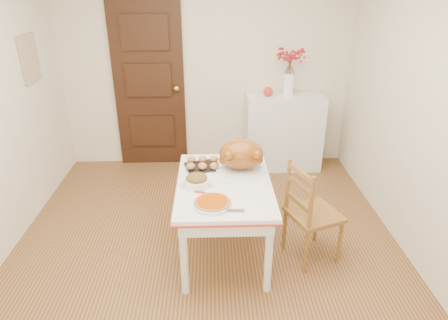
{
  "coord_description": "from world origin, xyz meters",
  "views": [
    {
      "loc": [
        0.05,
        -2.8,
        2.23
      ],
      "look_at": [
        0.15,
        0.11,
        0.87
      ],
      "focal_mm": 31.67,
      "sensor_mm": 36.0,
      "label": 1
    }
  ],
  "objects_px": {
    "kitchen_table": "(224,218)",
    "pumpkin_pie": "(212,202)",
    "sideboard": "(283,132)",
    "chair_oak": "(314,212)",
    "turkey_platter": "(241,156)"
  },
  "relations": [
    {
      "from": "kitchen_table",
      "to": "pumpkin_pie",
      "type": "xyz_separation_m",
      "value": [
        -0.1,
        -0.36,
        0.37
      ]
    },
    {
      "from": "chair_oak",
      "to": "pumpkin_pie",
      "type": "xyz_separation_m",
      "value": [
        -0.85,
        -0.28,
        0.28
      ]
    },
    {
      "from": "turkey_platter",
      "to": "kitchen_table",
      "type": "bearing_deg",
      "value": -109.55
    },
    {
      "from": "pumpkin_pie",
      "to": "sideboard",
      "type": "bearing_deg",
      "value": 66.72
    },
    {
      "from": "kitchen_table",
      "to": "turkey_platter",
      "type": "relative_size",
      "value": 2.61
    },
    {
      "from": "kitchen_table",
      "to": "chair_oak",
      "type": "distance_m",
      "value": 0.76
    },
    {
      "from": "turkey_platter",
      "to": "pumpkin_pie",
      "type": "height_order",
      "value": "turkey_platter"
    },
    {
      "from": "turkey_platter",
      "to": "pumpkin_pie",
      "type": "distance_m",
      "value": 0.64
    },
    {
      "from": "chair_oak",
      "to": "turkey_platter",
      "type": "xyz_separation_m",
      "value": [
        -0.59,
        0.3,
        0.39
      ]
    },
    {
      "from": "kitchen_table",
      "to": "pumpkin_pie",
      "type": "distance_m",
      "value": 0.53
    },
    {
      "from": "sideboard",
      "to": "pumpkin_pie",
      "type": "xyz_separation_m",
      "value": [
        -0.9,
        -2.08,
        0.26
      ]
    },
    {
      "from": "sideboard",
      "to": "kitchen_table",
      "type": "xyz_separation_m",
      "value": [
        -0.8,
        -1.72,
        -0.12
      ]
    },
    {
      "from": "sideboard",
      "to": "chair_oak",
      "type": "distance_m",
      "value": 1.8
    },
    {
      "from": "turkey_platter",
      "to": "pumpkin_pie",
      "type": "xyz_separation_m",
      "value": [
        -0.25,
        -0.58,
        -0.11
      ]
    },
    {
      "from": "kitchen_table",
      "to": "sideboard",
      "type": "bearing_deg",
      "value": 65.13
    }
  ]
}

